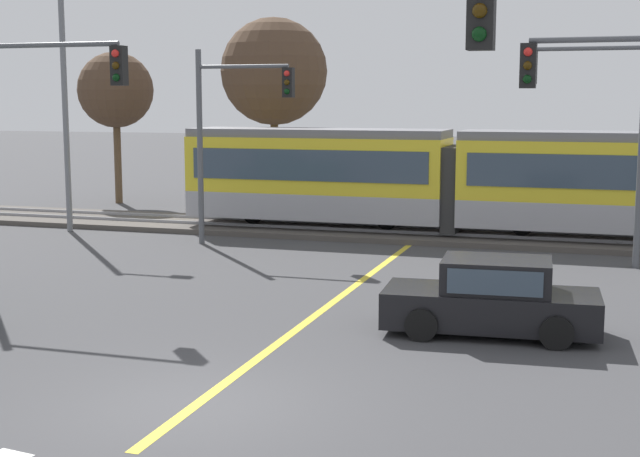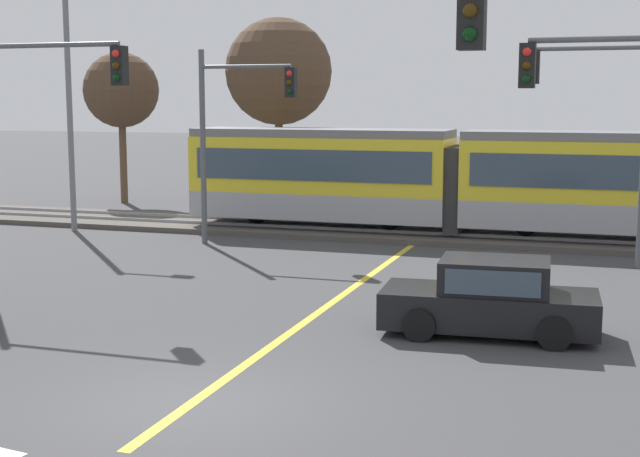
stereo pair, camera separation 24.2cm
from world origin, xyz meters
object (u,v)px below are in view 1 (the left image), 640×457
light_rail_tram (454,177)px  sedan_crossing (492,299)px  traffic_light_far_right (603,115)px  street_lamp_west (70,94)px  traffic_light_mid_left (25,118)px  bare_tree_far_west (116,91)px  bare_tree_west (274,72)px  traffic_light_far_left (230,119)px

light_rail_tram → sedan_crossing: light_rail_tram is taller
traffic_light_far_right → street_lamp_west: 17.67m
traffic_light_mid_left → street_lamp_west: bearing=116.9°
bare_tree_far_west → bare_tree_west: bare_tree_west is taller
sedan_crossing → traffic_light_far_left: 12.94m
traffic_light_far_right → bare_tree_far_west: (-20.60, 9.47, 0.81)m
traffic_light_far_right → traffic_light_mid_left: bearing=-150.9°
sedan_crossing → bare_tree_far_west: 26.10m
traffic_light_mid_left → bare_tree_west: (0.34, 16.13, 1.54)m
traffic_light_mid_left → bare_tree_far_west: bearing=113.7°
traffic_light_far_left → bare_tree_west: 8.91m
sedan_crossing → bare_tree_far_west: bearing=136.4°
traffic_light_mid_left → traffic_light_far_right: bearing=29.1°
traffic_light_far_right → bare_tree_west: 15.65m
traffic_light_far_right → street_lamp_west: (-17.61, 1.31, 0.61)m
street_lamp_west → sedan_crossing: bearing=-31.5°
traffic_light_far_right → light_rail_tram: bearing=140.5°
street_lamp_west → bare_tree_west: size_ratio=1.06×
bare_tree_far_west → bare_tree_west: (7.73, -0.69, 0.73)m
bare_tree_far_west → sedan_crossing: bearing=-43.6°
sedan_crossing → street_lamp_west: bearing=148.5°
traffic_light_far_left → bare_tree_far_west: bearing=135.6°
sedan_crossing → bare_tree_far_west: (-18.65, 17.75, 4.30)m
traffic_light_mid_left → bare_tree_west: 16.21m
sedan_crossing → street_lamp_west: 18.82m
traffic_light_far_right → street_lamp_west: street_lamp_west is taller
traffic_light_mid_left → bare_tree_west: bearing=88.8°
traffic_light_far_right → bare_tree_west: bare_tree_west is taller
light_rail_tram → traffic_light_mid_left: size_ratio=2.98×
traffic_light_far_right → bare_tree_west: size_ratio=0.80×
traffic_light_far_left → traffic_light_far_right: size_ratio=0.97×
light_rail_tram → street_lamp_west: bearing=-168.9°
traffic_light_far_left → light_rail_tram: bearing=29.3°
sedan_crossing → bare_tree_west: 20.87m
sedan_crossing → traffic_light_far_right: size_ratio=0.68×
light_rail_tram → street_lamp_west: 13.48m
bare_tree_west → traffic_light_far_right: bearing=-34.3°
sedan_crossing → bare_tree_far_west: size_ratio=0.64×
street_lamp_west → bare_tree_west: 8.89m
light_rail_tram → traffic_light_far_right: traffic_light_far_right is taller
bare_tree_west → bare_tree_far_west: bearing=174.9°
light_rail_tram → traffic_light_mid_left: (-8.56, -11.20, 2.13)m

